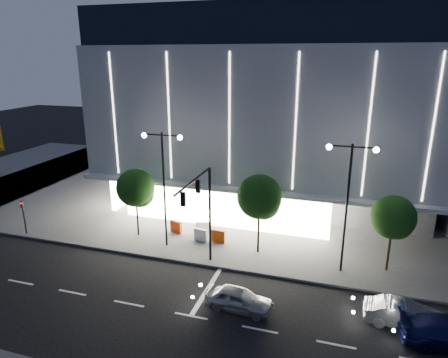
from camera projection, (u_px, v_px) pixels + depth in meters
The scene contains 16 objects.
ground at pixel (170, 296), 24.68m from camera, with size 160.00×160.00×0.00m, color black.
sidewalk_museum at pixel (299, 186), 45.15m from camera, with size 70.00×40.00×0.15m, color #474747.
museum at pixel (282, 105), 41.45m from camera, with size 30.00×25.80×18.00m.
traffic_mast at pixel (202, 203), 25.96m from camera, with size 0.33×5.89×7.07m.
street_lamp_west at pixel (164, 173), 29.24m from camera, with size 3.16×0.36×9.00m.
street_lamp_east at pixel (348, 190), 25.57m from camera, with size 3.16×0.36×9.00m.
ped_signal_far at pixel (23, 214), 32.46m from camera, with size 0.22×0.24×3.00m.
tree_left at pixel (136, 190), 31.58m from camera, with size 3.02×3.02×5.72m.
tree_mid at pixel (260, 199), 28.67m from camera, with size 3.25×3.25×6.15m.
tree_right at pixel (393, 220), 26.26m from camera, with size 2.91×2.91×5.51m.
car_lead at pixel (239, 299), 23.16m from camera, with size 1.60×3.99×1.36m, color #979A9E.
car_second at pixel (404, 314), 21.78m from camera, with size 1.47×4.21×1.39m, color #B6BABE.
barrier_a at pixel (176, 227), 33.04m from camera, with size 1.10×0.25×1.00m, color red.
barrier_b at pixel (201, 235), 31.55m from camera, with size 1.10×0.25×1.00m, color white.
barrier_c at pixel (218, 236), 31.31m from camera, with size 1.10×0.25×1.00m, color #C8430B.
barrier_d at pixel (202, 228), 32.80m from camera, with size 1.10×0.25×1.00m, color silver.
Camera 1 is at (9.53, -19.49, 14.21)m, focal length 32.00 mm.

